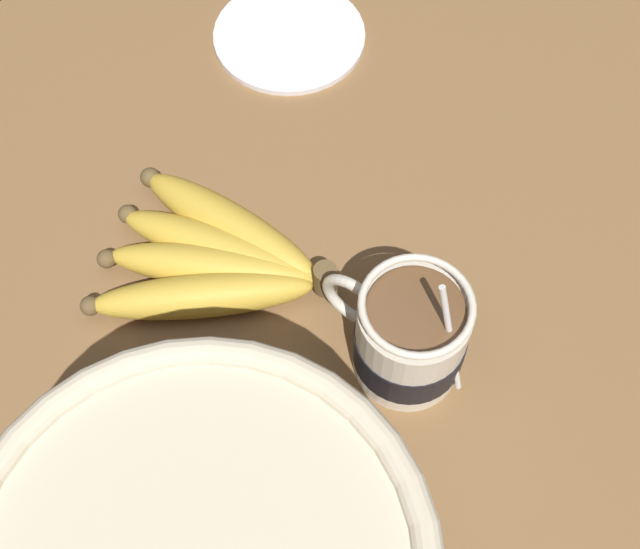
{
  "coord_description": "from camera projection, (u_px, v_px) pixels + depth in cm",
  "views": [
    {
      "loc": [
        -15.66,
        25.92,
        71.43
      ],
      "look_at": [
        4.5,
        -3.31,
        8.58
      ],
      "focal_mm": 50.0,
      "sensor_mm": 36.0,
      "label": 1
    }
  ],
  "objects": [
    {
      "name": "small_plate",
      "position": [
        289.0,
        36.0,
        0.91
      ],
      "size": [
        15.55,
        15.55,
        0.6
      ],
      "color": "white",
      "rests_on": "table"
    },
    {
      "name": "banana_bunch",
      "position": [
        215.0,
        258.0,
        0.76
      ],
      "size": [
        21.06,
        16.28,
        4.34
      ],
      "color": "brown",
      "rests_on": "table"
    },
    {
      "name": "table",
      "position": [
        341.0,
        367.0,
        0.75
      ],
      "size": [
        105.1,
        105.1,
        3.97
      ],
      "color": "brown",
      "rests_on": "ground"
    },
    {
      "name": "coffee_mug",
      "position": [
        409.0,
        337.0,
        0.69
      ],
      "size": [
        13.29,
        8.87,
        14.59
      ],
      "color": "beige",
      "rests_on": "table"
    }
  ]
}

